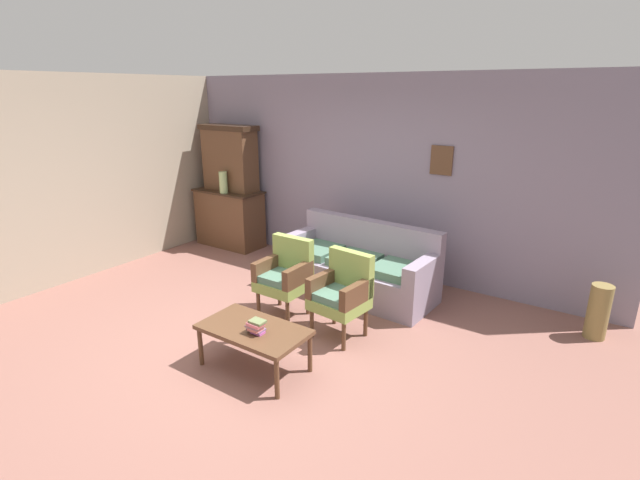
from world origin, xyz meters
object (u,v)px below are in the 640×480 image
object	(u,v)px
vase_on_cabinet	(223,182)
floral_couch	(358,268)
book_stack_on_table	(256,326)
side_cabinet	(230,218)
armchair_row_middle	(285,274)
armchair_near_cabinet	(342,291)
coffee_table	(254,332)
floor_vase_by_wall	(598,312)

from	to	relation	value
vase_on_cabinet	floral_couch	distance (m)	2.76
book_stack_on_table	side_cabinet	bearing A→B (deg)	137.85
floral_couch	armchair_row_middle	world-z (taller)	same
armchair_near_cabinet	book_stack_on_table	xyz separation A→B (m)	(-0.25, -1.05, -0.01)
book_stack_on_table	floral_couch	bearing A→B (deg)	93.92
armchair_near_cabinet	floral_couch	bearing A→B (deg)	110.69
armchair_row_middle	coffee_table	world-z (taller)	armchair_row_middle
side_cabinet	vase_on_cabinet	size ratio (longest dim) A/B	3.41
book_stack_on_table	floor_vase_by_wall	xyz separation A→B (m)	(2.49, 2.48, -0.19)
coffee_table	book_stack_on_table	size ratio (longest dim) A/B	6.03
vase_on_cabinet	armchair_row_middle	bearing A→B (deg)	-30.29
armchair_row_middle	vase_on_cabinet	bearing A→B (deg)	149.71
floral_couch	armchair_row_middle	distance (m)	1.09
floral_couch	armchair_near_cabinet	size ratio (longest dim) A/B	2.25
floral_couch	floor_vase_by_wall	bearing A→B (deg)	8.31
side_cabinet	armchair_near_cabinet	xyz separation A→B (m)	(3.11, -1.54, 0.03)
floor_vase_by_wall	book_stack_on_table	bearing A→B (deg)	-135.07
coffee_table	book_stack_on_table	distance (m)	0.16
floral_couch	armchair_row_middle	size ratio (longest dim) A/B	2.25
side_cabinet	floor_vase_by_wall	distance (m)	5.35
side_cabinet	floor_vase_by_wall	size ratio (longest dim) A/B	1.95
side_cabinet	vase_on_cabinet	xyz separation A→B (m)	(0.08, -0.18, 0.63)
vase_on_cabinet	floral_couch	bearing A→B (deg)	-6.71
floor_vase_by_wall	side_cabinet	bearing A→B (deg)	178.93
side_cabinet	book_stack_on_table	bearing A→B (deg)	-42.15
armchair_row_middle	armchair_near_cabinet	bearing A→B (deg)	-3.64
coffee_table	floor_vase_by_wall	world-z (taller)	floor_vase_by_wall
floral_couch	floor_vase_by_wall	world-z (taller)	floral_couch
coffee_table	book_stack_on_table	xyz separation A→B (m)	(0.09, -0.06, 0.11)
side_cabinet	floral_couch	size ratio (longest dim) A/B	0.57
side_cabinet	coffee_table	xyz separation A→B (m)	(2.77, -2.52, -0.09)
floral_couch	book_stack_on_table	bearing A→B (deg)	-86.08
armchair_near_cabinet	floor_vase_by_wall	bearing A→B (deg)	32.71
armchair_near_cabinet	coffee_table	distance (m)	1.05
book_stack_on_table	armchair_near_cabinet	bearing A→B (deg)	76.39
coffee_table	floor_vase_by_wall	xyz separation A→B (m)	(2.58, 2.42, -0.08)
vase_on_cabinet	floor_vase_by_wall	distance (m)	5.33
side_cabinet	floral_couch	world-z (taller)	side_cabinet
floral_couch	floor_vase_by_wall	xyz separation A→B (m)	(2.63, 0.38, -0.03)
armchair_near_cabinet	coffee_table	size ratio (longest dim) A/B	0.90
vase_on_cabinet	floral_couch	xyz separation A→B (m)	(2.63, -0.31, -0.77)
floral_couch	coffee_table	world-z (taller)	floral_couch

